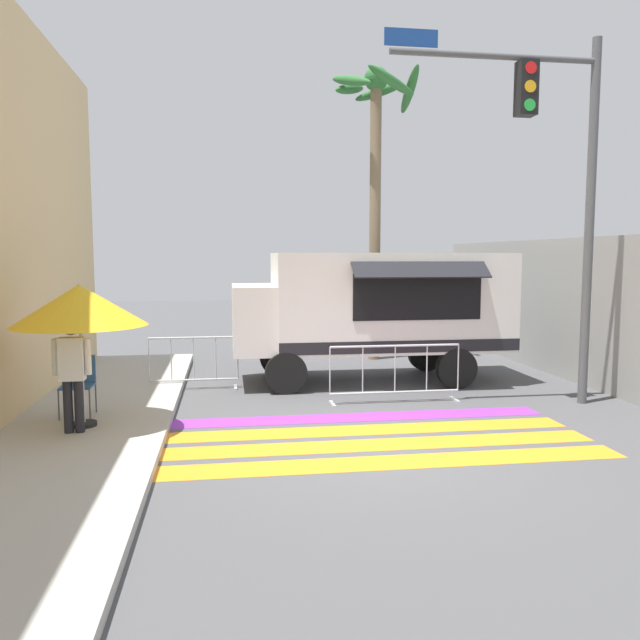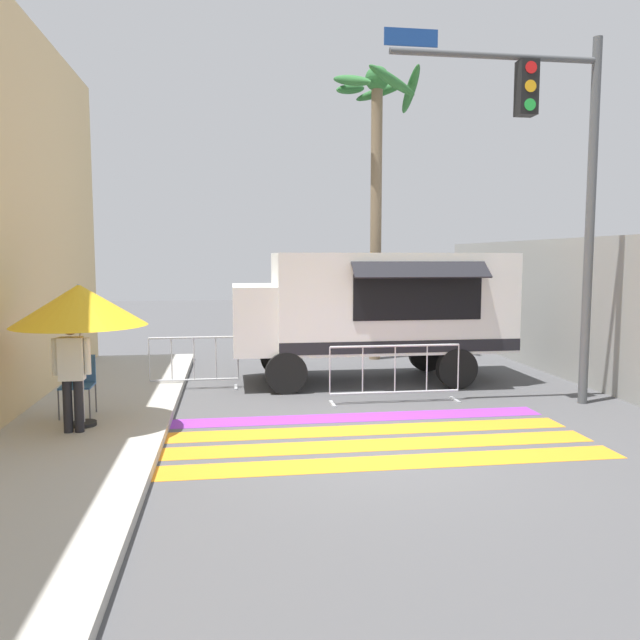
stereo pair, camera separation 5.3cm
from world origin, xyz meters
The scene contains 11 objects.
ground_plane centered at (0.00, 0.00, 0.00)m, with size 60.00×60.00×0.00m, color #4C4C4F.
concrete_wall_right centered at (5.29, 3.00, 1.51)m, with size 0.20×16.00×3.02m.
crosswalk_painted centered at (0.00, 0.49, 0.00)m, with size 6.40×2.84×0.01m.
food_truck centered at (0.96, 4.55, 1.62)m, with size 5.71×2.57×2.71m.
traffic_signal_pole centered at (3.64, 2.03, 4.29)m, with size 3.82×0.29×6.36m.
patio_umbrella centered at (-4.10, 1.22, 1.93)m, with size 1.93×1.93×2.10m.
folding_chair centered at (-4.32, 1.93, 0.70)m, with size 0.48×0.48×0.94m.
vendor_person centered at (-4.16, 0.89, 1.05)m, with size 0.53×0.21×1.61m.
barricade_front centered at (0.99, 2.56, 0.53)m, with size 2.41×0.44×1.06m.
barricade_side centered at (-2.66, 4.25, 0.51)m, with size 1.76×0.44×1.06m.
palm_tree centered at (1.75, 7.35, 5.31)m, with size 2.15×2.22×7.31m.
Camera 1 is at (-1.98, -8.20, 2.63)m, focal length 35.00 mm.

